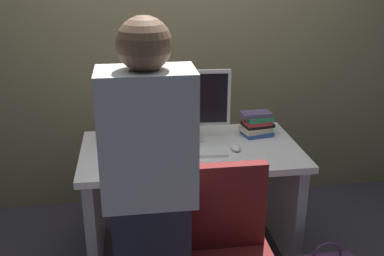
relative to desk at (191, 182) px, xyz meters
name	(u,v)px	position (x,y,z in m)	size (l,w,h in m)	color
ground_plane	(191,249)	(0.00, 0.00, -0.50)	(9.00, 9.00, 0.00)	#3D3842
wall_back	(176,8)	(0.00, 0.79, 1.00)	(6.40, 0.10, 3.00)	#8C7F5B
desk	(191,182)	(0.00, 0.00, 0.00)	(1.35, 0.76, 0.74)	white
person_at_desk	(150,201)	(-0.29, -0.80, 0.34)	(0.40, 0.24, 1.64)	#262838
monitor	(188,101)	(0.00, 0.14, 0.49)	(0.54, 0.15, 0.46)	silver
keyboard	(191,153)	(-0.02, -0.10, 0.24)	(0.43, 0.13, 0.02)	white
mouse	(236,148)	(0.27, -0.07, 0.25)	(0.06, 0.10, 0.03)	white
cup_near_keyboard	(113,151)	(-0.47, -0.09, 0.28)	(0.07, 0.07, 0.09)	#3372B2
cup_by_monitor	(104,134)	(-0.53, 0.20, 0.28)	(0.08, 0.08, 0.09)	#D84C3F
book_stack	(257,124)	(0.46, 0.16, 0.31)	(0.23, 0.19, 0.16)	#3359A5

